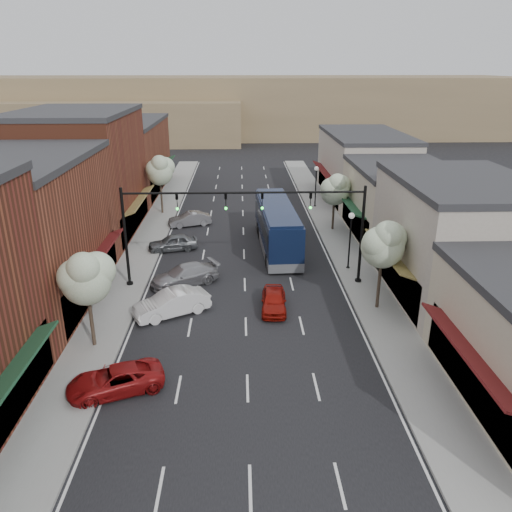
{
  "coord_description": "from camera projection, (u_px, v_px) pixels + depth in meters",
  "views": [
    {
      "loc": [
        -0.23,
        -23.96,
        14.45
      ],
      "look_at": [
        0.78,
        7.85,
        2.2
      ],
      "focal_mm": 35.0,
      "sensor_mm": 36.0,
      "label": 1
    }
  ],
  "objects": [
    {
      "name": "tree_right_far",
      "position": [
        335.0,
        188.0,
        44.96
      ],
      "size": [
        2.85,
        2.65,
        5.43
      ],
      "color": "#47382B",
      "rests_on": "ground"
    },
    {
      "name": "parked_car_d",
      "position": [
        173.0,
        243.0,
        41.19
      ],
      "size": [
        4.31,
        2.58,
        1.37
      ],
      "primitive_type": "imported",
      "rotation": [
        0.0,
        0.0,
        -1.32
      ],
      "color": "#56595D",
      "rests_on": "ground"
    },
    {
      "name": "signal_mast_left",
      "position": [
        160.0,
        222.0,
        33.18
      ],
      "size": [
        8.22,
        0.46,
        7.0
      ],
      "color": "black",
      "rests_on": "ground"
    },
    {
      "name": "tree_left_near",
      "position": [
        86.0,
        276.0,
        25.73
      ],
      "size": [
        2.85,
        2.65,
        5.69
      ],
      "color": "#47382B",
      "rests_on": "ground"
    },
    {
      "name": "lamp_post_far",
      "position": [
        316.0,
        180.0,
        52.82
      ],
      "size": [
        0.44,
        0.44,
        4.44
      ],
      "color": "black",
      "rests_on": "ground"
    },
    {
      "name": "curb_left",
      "position": [
        165.0,
        236.0,
        44.57
      ],
      "size": [
        0.25,
        73.0,
        0.17
      ],
      "primitive_type": "cube",
      "color": "gray",
      "rests_on": "ground"
    },
    {
      "name": "ground",
      "position": [
        246.0,
        344.0,
        27.55
      ],
      "size": [
        160.0,
        160.0,
        0.0
      ],
      "primitive_type": "plane",
      "color": "black",
      "rests_on": "ground"
    },
    {
      "name": "hill_far",
      "position": [
        240.0,
        106.0,
        109.34
      ],
      "size": [
        120.0,
        30.0,
        12.0
      ],
      "primitive_type": "cube",
      "color": "#7A6647",
      "rests_on": "ground"
    },
    {
      "name": "signal_mast_right",
      "position": [
        328.0,
        221.0,
        33.51
      ],
      "size": [
        8.22,
        0.46,
        7.0
      ],
      "color": "black",
      "rests_on": "ground"
    },
    {
      "name": "lamp_post_near",
      "position": [
        350.0,
        232.0,
        36.49
      ],
      "size": [
        0.44,
        0.44,
        4.44
      ],
      "color": "black",
      "rests_on": "ground"
    },
    {
      "name": "parked_car_a",
      "position": [
        115.0,
        380.0,
        23.37
      ],
      "size": [
        4.91,
        3.5,
        1.24
      ],
      "primitive_type": "imported",
      "rotation": [
        0.0,
        0.0,
        -1.21
      ],
      "color": "maroon",
      "rests_on": "ground"
    },
    {
      "name": "sidewalk_left",
      "position": [
        150.0,
        237.0,
        44.53
      ],
      "size": [
        2.8,
        73.0,
        0.15
      ],
      "primitive_type": "cube",
      "color": "gray",
      "rests_on": "ground"
    },
    {
      "name": "tree_right_near",
      "position": [
        384.0,
        243.0,
        29.88
      ],
      "size": [
        2.85,
        2.65,
        5.95
      ],
      "color": "#47382B",
      "rests_on": "ground"
    },
    {
      "name": "bldg_left_midfar",
      "position": [
        81.0,
        174.0,
        43.84
      ],
      "size": [
        10.14,
        14.1,
        10.9
      ],
      "color": "brown",
      "rests_on": "ground"
    },
    {
      "name": "bldg_left_far",
      "position": [
        122.0,
        157.0,
        59.21
      ],
      "size": [
        10.14,
        18.1,
        8.4
      ],
      "color": "brown",
      "rests_on": "ground"
    },
    {
      "name": "parked_car_e",
      "position": [
        190.0,
        219.0,
        47.5
      ],
      "size": [
        4.24,
        2.58,
        1.32
      ],
      "primitive_type": "imported",
      "rotation": [
        0.0,
        0.0,
        -1.25
      ],
      "color": "gray",
      "rests_on": "ground"
    },
    {
      "name": "bldg_right_midfar",
      "position": [
        400.0,
        202.0,
        43.61
      ],
      "size": [
        9.14,
        12.1,
        6.4
      ],
      "color": "#C1B49A",
      "rests_on": "ground"
    },
    {
      "name": "bldg_right_far",
      "position": [
        363.0,
        166.0,
        56.49
      ],
      "size": [
        9.14,
        16.1,
        7.4
      ],
      "color": "#B2A799",
      "rests_on": "ground"
    },
    {
      "name": "hill_near",
      "position": [
        114.0,
        121.0,
        98.11
      ],
      "size": [
        50.0,
        20.0,
        8.0
      ],
      "primitive_type": "cube",
      "color": "#7A6647",
      "rests_on": "ground"
    },
    {
      "name": "parked_car_c",
      "position": [
        185.0,
        275.0,
        34.77
      ],
      "size": [
        5.23,
        4.07,
        1.41
      ],
      "primitive_type": "imported",
      "rotation": [
        0.0,
        0.0,
        -1.07
      ],
      "color": "#96969B",
      "rests_on": "ground"
    },
    {
      "name": "bldg_left_midnear",
      "position": [
        16.0,
        233.0,
        31.05
      ],
      "size": [
        10.14,
        14.1,
        9.4
      ],
      "color": "brown",
      "rests_on": "ground"
    },
    {
      "name": "tree_left_far",
      "position": [
        160.0,
        170.0,
        49.84
      ],
      "size": [
        2.85,
        2.65,
        6.13
      ],
      "color": "#47382B",
      "rests_on": "ground"
    },
    {
      "name": "coach_bus",
      "position": [
        277.0,
        226.0,
        41.39
      ],
      "size": [
        3.21,
        12.25,
        3.71
      ],
      "rotation": [
        0.0,
        0.0,
        0.05
      ],
      "color": "#0D1734",
      "rests_on": "ground"
    },
    {
      "name": "bldg_right_midnear",
      "position": [
        457.0,
        239.0,
        32.15
      ],
      "size": [
        9.14,
        12.1,
        7.9
      ],
      "color": "#B2A799",
      "rests_on": "ground"
    },
    {
      "name": "parked_car_b",
      "position": [
        172.0,
        303.0,
        30.54
      ],
      "size": [
        4.9,
        3.7,
        1.55
      ],
      "primitive_type": "imported",
      "rotation": [
        0.0,
        0.0,
        -1.07
      ],
      "color": "silver",
      "rests_on": "ground"
    },
    {
      "name": "red_hatchback",
      "position": [
        274.0,
        300.0,
        31.21
      ],
      "size": [
        1.75,
        3.91,
        1.3
      ],
      "primitive_type": "imported",
      "rotation": [
        0.0,
        0.0,
        -0.06
      ],
      "color": "maroon",
      "rests_on": "ground"
    },
    {
      "name": "sidewalk_right",
      "position": [
        336.0,
        235.0,
        45.03
      ],
      "size": [
        2.8,
        73.0,
        0.15
      ],
      "primitive_type": "cube",
      "color": "gray",
      "rests_on": "ground"
    },
    {
      "name": "curb_right",
      "position": [
        321.0,
        235.0,
        44.99
      ],
      "size": [
        0.25,
        73.0,
        0.17
      ],
      "primitive_type": "cube",
      "color": "gray",
      "rests_on": "ground"
    }
  ]
}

